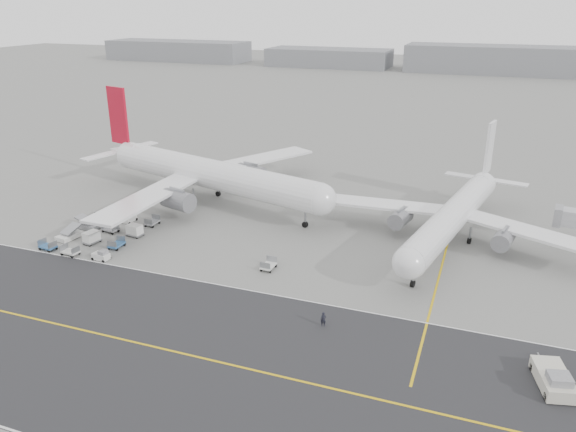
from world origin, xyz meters
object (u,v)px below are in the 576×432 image
(airliner_b, at_px, (455,214))
(pushback_tug, at_px, (554,379))
(ground_crew_a, at_px, (323,319))
(airliner_a, at_px, (206,173))

(airliner_b, xyz_separation_m, pushback_tug, (12.97, -34.59, -3.67))
(pushback_tug, relative_size, ground_crew_a, 4.40)
(pushback_tug, distance_m, ground_crew_a, 25.24)
(airliner_a, distance_m, ground_crew_a, 49.09)
(pushback_tug, bearing_deg, airliner_a, 133.55)
(pushback_tug, bearing_deg, airliner_b, 96.58)
(ground_crew_a, bearing_deg, airliner_b, 57.21)
(airliner_a, height_order, ground_crew_a, airliner_a)
(airliner_a, relative_size, airliner_b, 1.22)
(ground_crew_a, bearing_deg, pushback_tug, -18.21)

